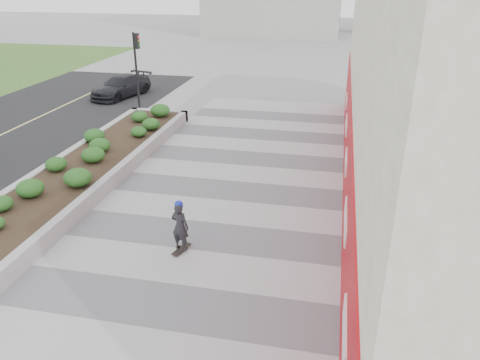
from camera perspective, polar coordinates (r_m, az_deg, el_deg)
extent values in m
cube|color=#A8A8AD|center=(12.24, -7.06, -11.43)|extent=(8.00, 36.00, 0.01)
cube|color=beige|center=(16.07, 24.78, 10.85)|extent=(6.00, 24.00, 8.00)
cube|color=red|center=(16.36, 13.09, 3.47)|extent=(0.12, 24.00, 3.00)
cube|color=#9E9EA0|center=(24.91, -9.81, 7.82)|extent=(3.00, 0.30, 0.55)
cube|color=#9E9EA0|center=(18.21, -23.81, -0.05)|extent=(0.30, 18.00, 0.55)
cube|color=#9E9EA0|center=(16.83, -16.26, -0.82)|extent=(0.30, 18.00, 0.55)
cube|color=#2D2116|center=(17.49, -20.17, -0.49)|extent=(2.40, 17.40, 0.50)
cylinder|color=black|center=(26.66, -12.49, 12.70)|extent=(0.12, 0.12, 4.20)
cube|color=black|center=(26.33, -12.45, 16.22)|extent=(0.18, 0.28, 0.80)
cylinder|color=#595654|center=(12.11, -4.77, -11.77)|extent=(0.44, 0.44, 0.01)
cube|color=black|center=(13.16, -7.16, -8.33)|extent=(0.38, 0.75, 0.02)
imported|color=#232327|center=(12.80, -7.32, -5.63)|extent=(0.58, 0.45, 1.40)
sphere|color=#1727CB|center=(12.49, -7.48, -2.99)|extent=(0.23, 0.23, 0.23)
imported|color=black|center=(30.28, -14.29, 11.00)|extent=(2.89, 4.73, 1.28)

